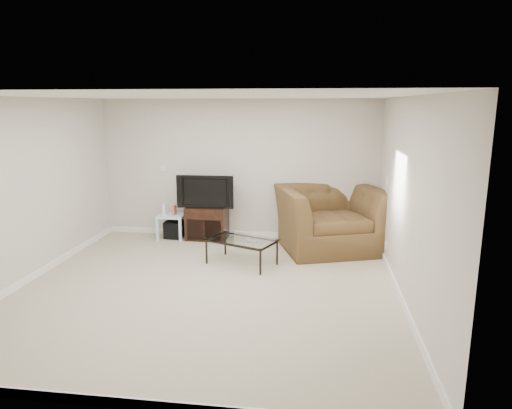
# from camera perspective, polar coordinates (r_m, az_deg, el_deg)

# --- Properties ---
(floor) EXTENTS (5.00, 5.00, 0.00)m
(floor) POSITION_cam_1_polar(r_m,az_deg,el_deg) (6.22, -6.14, -10.38)
(floor) COLOR tan
(floor) RESTS_ON ground
(ceiling) EXTENTS (5.00, 5.00, 0.00)m
(ceiling) POSITION_cam_1_polar(r_m,az_deg,el_deg) (5.74, -6.73, 13.32)
(ceiling) COLOR white
(ceiling) RESTS_ON ground
(wall_back) EXTENTS (5.00, 0.02, 2.50)m
(wall_back) POSITION_cam_1_polar(r_m,az_deg,el_deg) (8.26, -2.25, 4.39)
(wall_back) COLOR silver
(wall_back) RESTS_ON ground
(wall_left) EXTENTS (0.02, 5.00, 2.50)m
(wall_left) POSITION_cam_1_polar(r_m,az_deg,el_deg) (6.89, -27.05, 1.43)
(wall_left) COLOR silver
(wall_left) RESTS_ON ground
(wall_right) EXTENTS (0.02, 5.00, 2.50)m
(wall_right) POSITION_cam_1_polar(r_m,az_deg,el_deg) (5.79, 18.38, 0.30)
(wall_right) COLOR silver
(wall_right) RESTS_ON ground
(plate_back) EXTENTS (0.12, 0.02, 0.12)m
(plate_back) POSITION_cam_1_polar(r_m,az_deg,el_deg) (8.60, -11.52, 4.46)
(plate_back) COLOR white
(plate_back) RESTS_ON wall_back
(plate_right_switch) EXTENTS (0.02, 0.09, 0.13)m
(plate_right_switch) POSITION_cam_1_polar(r_m,az_deg,el_deg) (7.34, 16.03, 2.90)
(plate_right_switch) COLOR white
(plate_right_switch) RESTS_ON wall_right
(plate_right_outlet) EXTENTS (0.02, 0.08, 0.12)m
(plate_right_outlet) POSITION_cam_1_polar(r_m,az_deg,el_deg) (7.26, 15.92, -4.91)
(plate_right_outlet) COLOR white
(plate_right_outlet) RESTS_ON wall_right
(tv_stand) EXTENTS (0.73, 0.52, 0.60)m
(tv_stand) POSITION_cam_1_polar(r_m,az_deg,el_deg) (8.35, -6.09, -2.25)
(tv_stand) COLOR black
(tv_stand) RESTS_ON floor
(dvd_player) EXTENTS (0.41, 0.29, 0.06)m
(dvd_player) POSITION_cam_1_polar(r_m,az_deg,el_deg) (8.26, -6.20, -0.97)
(dvd_player) COLOR black
(dvd_player) RESTS_ON tv_stand
(television) EXTENTS (0.95, 0.21, 0.59)m
(television) POSITION_cam_1_polar(r_m,az_deg,el_deg) (8.19, -6.24, 1.72)
(television) COLOR black
(television) RESTS_ON tv_stand
(side_table) EXTENTS (0.48, 0.48, 0.44)m
(side_table) POSITION_cam_1_polar(r_m,az_deg,el_deg) (8.49, -10.45, -2.69)
(side_table) COLOR silver
(side_table) RESTS_ON floor
(subwoofer) EXTENTS (0.32, 0.32, 0.30)m
(subwoofer) POSITION_cam_1_polar(r_m,az_deg,el_deg) (8.51, -10.22, -3.08)
(subwoofer) COLOR black
(subwoofer) RESTS_ON floor
(game_console) EXTENTS (0.05, 0.15, 0.20)m
(game_console) POSITION_cam_1_polar(r_m,az_deg,el_deg) (8.42, -11.29, -0.57)
(game_console) COLOR white
(game_console) RESTS_ON side_table
(game_case) EXTENTS (0.05, 0.13, 0.18)m
(game_case) POSITION_cam_1_polar(r_m,az_deg,el_deg) (8.38, -10.20, -0.69)
(game_case) COLOR #CC4C4C
(game_case) RESTS_ON side_table
(recliner) EXTENTS (1.86, 1.51, 1.41)m
(recliner) POSITION_cam_1_polar(r_m,az_deg,el_deg) (7.72, 9.20, -0.44)
(recliner) COLOR #4B301A
(recliner) RESTS_ON floor
(coffee_table) EXTENTS (1.17, 0.94, 0.40)m
(coffee_table) POSITION_cam_1_polar(r_m,az_deg,el_deg) (7.01, -1.80, -5.90)
(coffee_table) COLOR black
(coffee_table) RESTS_ON floor
(remote) EXTENTS (0.17, 0.10, 0.02)m
(remote) POSITION_cam_1_polar(r_m,az_deg,el_deg) (6.80, -0.59, -4.60)
(remote) COLOR #B2B2B7
(remote) RESTS_ON coffee_table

